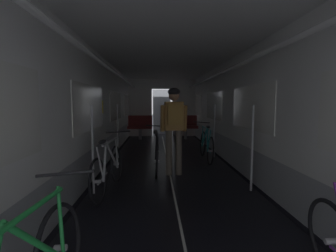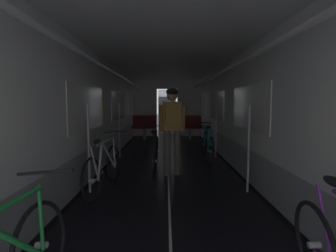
% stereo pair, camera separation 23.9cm
% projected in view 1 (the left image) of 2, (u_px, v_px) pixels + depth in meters
% --- Properties ---
extents(train_car_shell, '(3.14, 12.34, 2.57)m').
position_uv_depth(train_car_shell, '(169.00, 91.00, 5.35)').
color(train_car_shell, black).
rests_on(train_car_shell, ground).
extents(bench_seat_far_left, '(0.98, 0.51, 0.95)m').
position_uv_depth(bench_seat_far_left, '(140.00, 125.00, 9.86)').
color(bench_seat_far_left, gray).
rests_on(bench_seat_far_left, ground).
extents(bench_seat_far_right, '(0.98, 0.51, 0.95)m').
position_uv_depth(bench_seat_far_right, '(185.00, 125.00, 9.95)').
color(bench_seat_far_right, gray).
rests_on(bench_seat_far_right, ground).
extents(bicycle_teal, '(0.44, 1.69, 0.95)m').
position_uv_depth(bicycle_teal, '(206.00, 145.00, 6.22)').
color(bicycle_teal, black).
rests_on(bicycle_teal, ground).
extents(bicycle_silver, '(0.44, 1.69, 0.95)m').
position_uv_depth(bicycle_silver, '(108.00, 169.00, 3.98)').
color(bicycle_silver, black).
rests_on(bicycle_silver, ground).
extents(person_cyclist_aisle, '(0.54, 0.40, 1.73)m').
position_uv_depth(person_cyclist_aisle, '(174.00, 122.00, 4.88)').
color(person_cyclist_aisle, brown).
rests_on(person_cyclist_aisle, ground).
extents(bicycle_black_in_aisle, '(0.44, 1.69, 0.94)m').
position_uv_depth(bicycle_black_in_aisle, '(157.00, 153.00, 5.19)').
color(bicycle_black_in_aisle, black).
rests_on(bicycle_black_in_aisle, ground).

